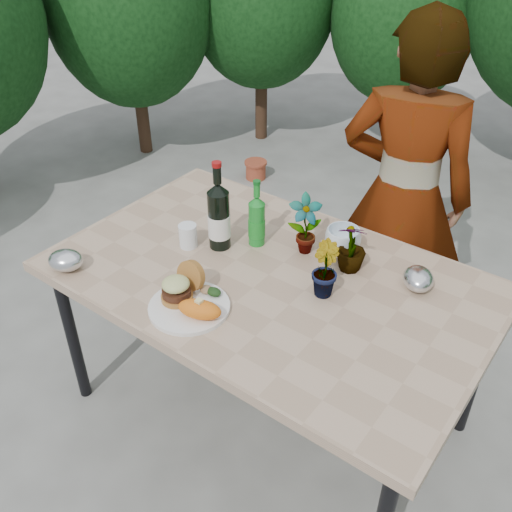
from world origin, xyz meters
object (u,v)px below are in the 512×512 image
Objects in this scene: wine_bottle at (219,217)px; person at (403,197)px; dinner_plate at (189,307)px; patio_table at (269,287)px.

person is at bearing 71.01° from wine_bottle.
person is (0.45, 0.72, -0.09)m from wine_bottle.
wine_bottle is at bearing 114.25° from dinner_plate.
patio_table is 5.71× the size of dinner_plate.
wine_bottle reaches higher than dinner_plate.
wine_bottle is 0.23× the size of person.
wine_bottle is (-0.27, 0.04, 0.19)m from patio_table.
dinner_plate is 0.77× the size of wine_bottle.
dinner_plate is 1.12m from person.
patio_table is at bearing 4.48° from wine_bottle.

